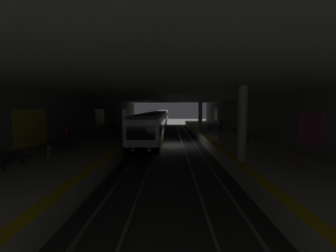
{
  "coord_description": "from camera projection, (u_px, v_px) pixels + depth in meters",
  "views": [
    {
      "loc": [
        -24.05,
        -0.06,
        4.29
      ],
      "look_at": [
        11.66,
        0.33,
        1.26
      ],
      "focal_mm": 22.55,
      "sensor_mm": 36.0,
      "label": 1
    }
  ],
  "objects": [
    {
      "name": "platform_right",
      "position": [
        113.0,
        141.0,
        24.35
      ],
      "size": [
        60.0,
        5.3,
        1.06
      ],
      "color": "beige",
      "rests_on": "ground"
    },
    {
      "name": "backpack_on_floor",
      "position": [
        248.0,
        140.0,
        19.95
      ],
      "size": [
        0.3,
        0.2,
        0.4
      ],
      "color": "#1E512D",
      "rests_on": "platform_left"
    },
    {
      "name": "ceiling_slab",
      "position": [
        170.0,
        95.0,
        23.83
      ],
      "size": [
        60.0,
        19.4,
        0.4
      ],
      "color": "#ADAAA3",
      "rests_on": "wall_left"
    },
    {
      "name": "track_left",
      "position": [
        189.0,
        145.0,
        24.29
      ],
      "size": [
        60.0,
        1.53,
        0.16
      ],
      "color": "gray",
      "rests_on": "ground"
    },
    {
      "name": "wall_left",
      "position": [
        253.0,
        121.0,
        24.01
      ],
      "size": [
        60.0,
        0.56,
        5.6
      ],
      "color": "slate",
      "rests_on": "ground"
    },
    {
      "name": "trash_bin",
      "position": [
        49.0,
        152.0,
        13.66
      ],
      "size": [
        0.44,
        0.44,
        0.85
      ],
      "color": "#595B5E",
      "rests_on": "platform_right"
    },
    {
      "name": "ground_plane",
      "position": [
        170.0,
        145.0,
        24.32
      ],
      "size": [
        120.0,
        120.0,
        0.0
      ],
      "primitive_type": "plane",
      "color": "#383A38"
    },
    {
      "name": "person_standing_far",
      "position": [
        67.0,
        137.0,
        17.18
      ],
      "size": [
        0.6,
        0.22,
        1.63
      ],
      "color": "#2A2A2A",
      "rests_on": "platform_right"
    },
    {
      "name": "platform_left",
      "position": [
        227.0,
        141.0,
        24.2
      ],
      "size": [
        60.0,
        5.3,
        1.06
      ],
      "color": "beige",
      "rests_on": "ground"
    },
    {
      "name": "wall_right",
      "position": [
        88.0,
        121.0,
        24.21
      ],
      "size": [
        60.0,
        0.56,
        5.6
      ],
      "color": "slate",
      "rests_on": "ground"
    },
    {
      "name": "pillar_near",
      "position": [
        242.0,
        124.0,
        12.56
      ],
      "size": [
        0.56,
        0.56,
        4.55
      ],
      "color": "gray",
      "rests_on": "platform_left"
    },
    {
      "name": "bench_right_mid",
      "position": [
        56.0,
        144.0,
        15.8
      ],
      "size": [
        1.7,
        0.47,
        0.86
      ],
      "color": "#262628",
      "rests_on": "platform_right"
    },
    {
      "name": "pillar_far",
      "position": [
        200.0,
        115.0,
        30.16
      ],
      "size": [
        0.56,
        0.56,
        4.55
      ],
      "color": "gray",
      "rests_on": "platform_left"
    },
    {
      "name": "metro_train",
      "position": [
        160.0,
        118.0,
        46.56
      ],
      "size": [
        61.09,
        2.83,
        3.49
      ],
      "color": "silver",
      "rests_on": "track_right"
    },
    {
      "name": "person_walking_mid",
      "position": [
        115.0,
        126.0,
        27.82
      ],
      "size": [
        0.6,
        0.22,
        1.62
      ],
      "color": "black",
      "rests_on": "platform_right"
    },
    {
      "name": "track_right",
      "position": [
        151.0,
        145.0,
        24.34
      ],
      "size": [
        60.0,
        1.53,
        0.16
      ],
      "color": "gray",
      "rests_on": "ground"
    },
    {
      "name": "bench_left_near",
      "position": [
        253.0,
        135.0,
        21.59
      ],
      "size": [
        1.7,
        0.47,
        0.86
      ],
      "color": "#262628",
      "rests_on": "platform_left"
    },
    {
      "name": "bench_right_near",
      "position": [
        12.0,
        158.0,
        11.43
      ],
      "size": [
        1.7,
        0.47,
        0.86
      ],
      "color": "#262628",
      "rests_on": "platform_right"
    },
    {
      "name": "person_boarding",
      "position": [
        222.0,
        123.0,
        33.86
      ],
      "size": [
        0.6,
        0.22,
        1.53
      ],
      "color": "#3E3E3E",
      "rests_on": "platform_left"
    },
    {
      "name": "suitcase_rolling",
      "position": [
        210.0,
        129.0,
        29.23
      ],
      "size": [
        0.34,
        0.25,
        0.97
      ],
      "color": "navy",
      "rests_on": "platform_left"
    },
    {
      "name": "bench_left_mid",
      "position": [
        235.0,
        129.0,
        27.49
      ],
      "size": [
        1.7,
        0.47,
        0.86
      ],
      "color": "#262628",
      "rests_on": "platform_left"
    },
    {
      "name": "person_waiting_near",
      "position": [
        220.0,
        130.0,
        23.29
      ],
      "size": [
        0.6,
        0.22,
        1.53
      ],
      "color": "#444444",
      "rests_on": "platform_left"
    }
  ]
}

